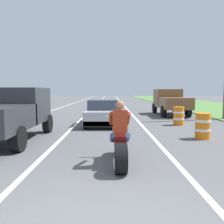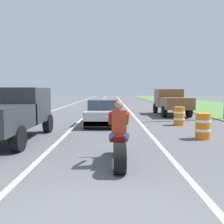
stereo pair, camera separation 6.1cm
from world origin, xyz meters
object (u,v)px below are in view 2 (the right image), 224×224
(sports_car_silver, at_px, (104,113))
(construction_barrel_nearest, at_px, (203,126))
(construction_barrel_mid, at_px, (179,116))
(pickup_truck_right_shoulder_brown, at_px, (171,101))
(motorcycle_with_rider, at_px, (119,142))
(pickup_truck_left_lane_dark_grey, at_px, (11,111))

(sports_car_silver, xyz_separation_m, construction_barrel_nearest, (3.98, -3.96, -0.13))
(sports_car_silver, xyz_separation_m, construction_barrel_mid, (4.10, -0.34, -0.13))
(pickup_truck_right_shoulder_brown, relative_size, construction_barrel_nearest, 4.80)
(pickup_truck_right_shoulder_brown, bearing_deg, motorcycle_with_rider, -109.69)
(construction_barrel_nearest, relative_size, construction_barrel_mid, 1.00)
(sports_car_silver, bearing_deg, construction_barrel_mid, -4.75)
(sports_car_silver, relative_size, pickup_truck_left_lane_dark_grey, 0.90)
(construction_barrel_nearest, bearing_deg, pickup_truck_right_shoulder_brown, 83.52)
(construction_barrel_mid, bearing_deg, pickup_truck_right_shoulder_brown, 80.47)
(motorcycle_with_rider, height_order, pickup_truck_right_shoulder_brown, pickup_truck_right_shoulder_brown)
(motorcycle_with_rider, xyz_separation_m, pickup_truck_right_shoulder_brown, (4.36, 12.18, 0.51))
(sports_car_silver, height_order, construction_barrel_mid, sports_car_silver)
(construction_barrel_mid, bearing_deg, construction_barrel_nearest, -91.90)
(motorcycle_with_rider, relative_size, pickup_truck_left_lane_dark_grey, 0.46)
(construction_barrel_nearest, xyz_separation_m, construction_barrel_mid, (0.12, 3.61, 0.00))
(motorcycle_with_rider, bearing_deg, pickup_truck_right_shoulder_brown, 70.31)
(construction_barrel_nearest, height_order, construction_barrel_mid, same)
(construction_barrel_mid, bearing_deg, motorcycle_with_rider, -116.88)
(motorcycle_with_rider, relative_size, pickup_truck_right_shoulder_brown, 0.46)
(sports_car_silver, bearing_deg, pickup_truck_left_lane_dark_grey, -127.57)
(motorcycle_with_rider, height_order, sports_car_silver, motorcycle_with_rider)
(pickup_truck_left_lane_dark_grey, xyz_separation_m, construction_barrel_nearest, (7.26, 0.30, -0.60))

